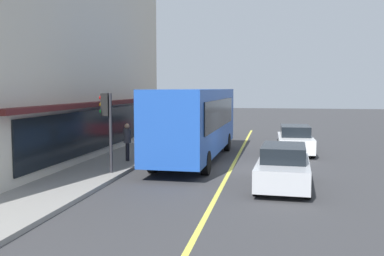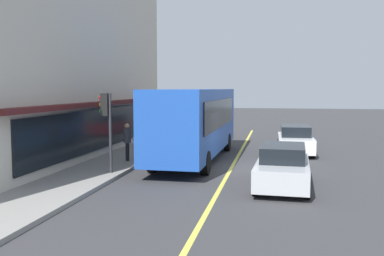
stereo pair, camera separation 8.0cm
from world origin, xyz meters
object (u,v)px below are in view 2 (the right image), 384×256
at_px(car_silver, 283,167).
at_px(pedestrian_near_storefront, 127,138).
at_px(car_maroon, 208,126).
at_px(car_white, 295,140).
at_px(bus, 196,120).
at_px(traffic_light, 106,114).

xyz_separation_m(car_silver, pedestrian_near_storefront, (3.61, 7.08, 0.47)).
bearing_deg(car_maroon, car_white, -141.32).
bearing_deg(bus, car_maroon, 5.53).
height_order(car_silver, pedestrian_near_storefront, pedestrian_near_storefront).
bearing_deg(car_maroon, traffic_light, 173.36).
height_order(bus, car_silver, bus).
height_order(bus, car_white, bus).
bearing_deg(bus, car_silver, -142.09).
height_order(traffic_light, pedestrian_near_storefront, traffic_light).
distance_m(traffic_light, car_maroon, 15.41).
height_order(car_white, car_maroon, same).
relative_size(bus, car_maroon, 2.54).
bearing_deg(pedestrian_near_storefront, traffic_light, -177.14).
height_order(car_white, pedestrian_near_storefront, pedestrian_near_storefront).
relative_size(bus, car_white, 2.59).
relative_size(car_white, pedestrian_near_storefront, 2.46).
xyz_separation_m(car_white, car_maroon, (7.45, 5.97, 0.00)).
relative_size(car_silver, pedestrian_near_storefront, 2.49).
height_order(car_silver, car_maroon, same).
bearing_deg(car_white, car_maroon, 38.68).
xyz_separation_m(bus, car_silver, (-5.31, -4.13, -1.24)).
distance_m(car_silver, car_maroon, 16.76).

